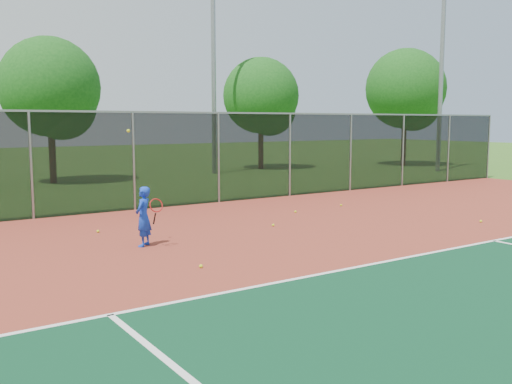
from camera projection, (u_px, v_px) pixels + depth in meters
The scene contains 14 objects.
court_apron at pixel (478, 262), 11.04m from camera, with size 30.00×20.00×0.02m, color #953726.
fence_back at pixel (219, 157), 19.09m from camera, with size 30.00×0.06×3.03m.
tennis_player at pixel (144, 216), 12.37m from camera, with size 0.59×0.69×2.55m.
practice_ball_0 at pixel (295, 212), 17.00m from camera, with size 0.07×0.07×0.07m, color #C9E61A.
practice_ball_3 at pixel (341, 205), 18.34m from camera, with size 0.07×0.07×0.07m, color #C9E61A.
practice_ball_4 at pixel (481, 221), 15.37m from camera, with size 0.07×0.07×0.07m, color #C9E61A.
practice_ball_5 at pixel (98, 231), 13.96m from camera, with size 0.07×0.07×0.07m, color #C9E61A.
practice_ball_7 at pixel (273, 225), 14.79m from camera, with size 0.07×0.07×0.07m, color #C9E61A.
practice_ball_8 at pixel (201, 266), 10.58m from camera, with size 0.07×0.07×0.07m, color #C9E61A.
floodlight_n at pixel (213, 40), 29.26m from camera, with size 0.90×0.40×12.20m.
floodlight_ne at pixel (442, 44), 30.73m from camera, with size 0.90×0.40×12.20m.
tree_back_left at pixel (52, 92), 24.97m from camera, with size 4.38×4.38×6.43m.
tree_back_mid at pixel (263, 99), 32.69m from camera, with size 4.36×4.36×6.40m.
tree_back_right at pixel (407, 92), 35.11m from camera, with size 4.90×4.90×7.20m.
Camera 1 is at (-9.60, -4.55, 2.72)m, focal length 40.00 mm.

